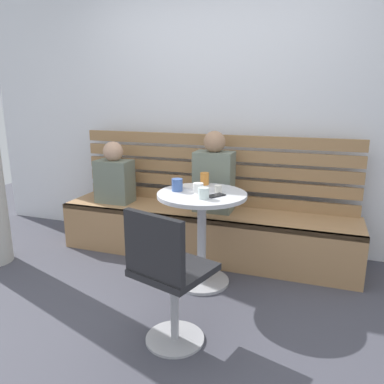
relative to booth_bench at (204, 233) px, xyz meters
The scene contains 15 objects.
ground 1.22m from the booth_bench, 90.00° to the right, with size 8.00×8.00×0.00m, color #42424C.
back_wall 1.31m from the booth_bench, 90.00° to the left, with size 5.20×0.10×2.90m, color silver.
booth_bench is the anchor object (origin of this frame).
booth_backrest 0.61m from the booth_bench, 90.00° to the left, with size 2.65×0.04×0.66m.
cafe_table 0.60m from the booth_bench, 74.92° to the right, with size 0.68×0.68×0.74m.
white_chair 1.35m from the booth_bench, 81.84° to the right, with size 0.50×0.50×0.85m.
person_adult 0.54m from the booth_bench, 18.08° to the left, with size 0.34×0.22×0.72m.
person_child_left 1.03m from the booth_bench, behind, with size 0.34×0.22×0.59m.
cup_tumbler_orange 0.62m from the booth_bench, 73.00° to the right, with size 0.07×0.07×0.10m, color orange.
cup_mug_blue 0.76m from the booth_bench, 97.20° to the right, with size 0.08×0.08×0.10m, color #3D5B9E.
cup_glass_short 0.88m from the booth_bench, 73.38° to the right, with size 0.08×0.08×0.08m, color silver.
cup_espresso_small 0.75m from the booth_bench, 61.12° to the right, with size 0.06×0.06×0.06m, color silver.
cup_ceramic_white 0.74m from the booth_bench, 78.42° to the right, with size 0.08×0.08×0.07m, color white.
plate_small 0.63m from the booth_bench, 91.59° to the right, with size 0.17×0.17×0.01m, color white.
phone_on_table 0.80m from the booth_bench, 65.05° to the right, with size 0.07×0.14×0.01m, color black.
Camera 1 is at (0.97, -1.91, 1.46)m, focal length 35.08 mm.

